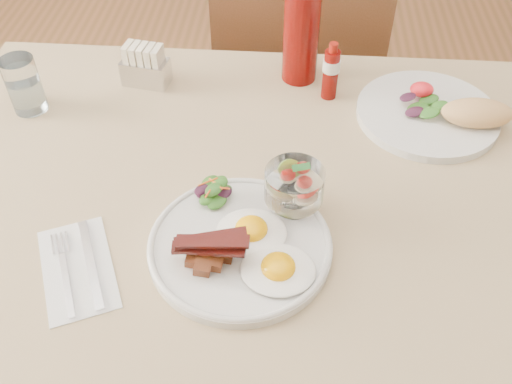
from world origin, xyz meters
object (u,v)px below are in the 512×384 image
(sugar_caddy, at_px, (145,67))
(fruit_cup, at_px, (294,185))
(ketchup_bottle, at_px, (301,35))
(hot_sauce_bottle, at_px, (331,72))
(chair_far, at_px, (296,81))
(table, at_px, (291,231))
(second_plate, at_px, (439,113))
(main_plate, at_px, (240,246))
(water_glass, at_px, (25,88))

(sugar_caddy, bearing_deg, fruit_cup, -38.58)
(ketchup_bottle, height_order, hot_sauce_bottle, ketchup_bottle)
(hot_sauce_bottle, xyz_separation_m, sugar_caddy, (-0.37, 0.02, -0.02))
(fruit_cup, bearing_deg, chair_far, 89.94)
(chair_far, xyz_separation_m, hot_sauce_bottle, (0.06, -0.38, 0.29))
(table, xyz_separation_m, hot_sauce_bottle, (0.06, 0.29, 0.15))
(hot_sauce_bottle, bearing_deg, second_plate, -16.61)
(second_plate, xyz_separation_m, sugar_caddy, (-0.58, 0.08, 0.02))
(table, xyz_separation_m, main_plate, (-0.08, -0.12, 0.10))
(second_plate, xyz_separation_m, water_glass, (-0.79, -0.02, 0.03))
(second_plate, distance_m, hot_sauce_bottle, 0.22)
(chair_far, distance_m, second_plate, 0.57)
(second_plate, relative_size, sugar_caddy, 2.80)
(fruit_cup, bearing_deg, water_glass, 154.77)
(fruit_cup, relative_size, hot_sauce_bottle, 0.78)
(water_glass, bearing_deg, fruit_cup, -25.23)
(chair_far, bearing_deg, second_plate, -58.51)
(sugar_caddy, bearing_deg, table, -34.90)
(ketchup_bottle, xyz_separation_m, hot_sauce_bottle, (0.06, -0.06, -0.04))
(chair_far, relative_size, hot_sauce_bottle, 7.76)
(sugar_caddy, bearing_deg, ketchup_bottle, 17.53)
(chair_far, xyz_separation_m, water_glass, (-0.52, -0.46, 0.28))
(main_plate, xyz_separation_m, second_plate, (0.35, 0.34, 0.01))
(ketchup_bottle, relative_size, sugar_caddy, 2.10)
(main_plate, relative_size, water_glass, 2.55)
(main_plate, relative_size, second_plate, 0.99)
(second_plate, bearing_deg, ketchup_bottle, 155.09)
(second_plate, height_order, water_glass, water_glass)
(table, xyz_separation_m, ketchup_bottle, (0.00, 0.35, 0.19))
(chair_far, relative_size, main_plate, 3.32)
(chair_far, distance_m, water_glass, 0.75)
(chair_far, bearing_deg, table, -90.00)
(main_plate, distance_m, second_plate, 0.49)
(table, height_order, fruit_cup, fruit_cup)
(fruit_cup, height_order, sugar_caddy, fruit_cup)
(water_glass, bearing_deg, sugar_caddy, 26.28)
(hot_sauce_bottle, bearing_deg, main_plate, -109.12)
(second_plate, distance_m, ketchup_bottle, 0.31)
(main_plate, distance_m, ketchup_bottle, 0.48)
(chair_far, height_order, water_glass, chair_far)
(fruit_cup, distance_m, second_plate, 0.38)
(fruit_cup, distance_m, sugar_caddy, 0.47)
(main_plate, xyz_separation_m, fruit_cup, (0.08, 0.08, 0.06))
(main_plate, height_order, sugar_caddy, sugar_caddy)
(main_plate, bearing_deg, second_plate, 44.60)
(chair_far, bearing_deg, sugar_caddy, -130.97)
(chair_far, height_order, sugar_caddy, chair_far)
(main_plate, bearing_deg, fruit_cup, 44.80)
(table, xyz_separation_m, sugar_caddy, (-0.31, 0.31, 0.13))
(second_plate, height_order, hot_sauce_bottle, hot_sauce_bottle)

